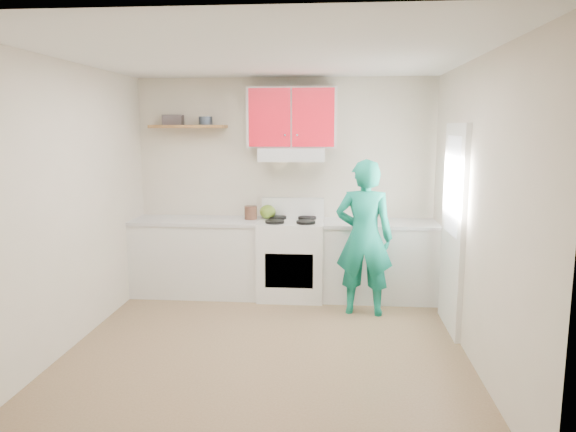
# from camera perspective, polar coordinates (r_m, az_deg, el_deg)

# --- Properties ---
(floor) EXTENTS (3.80, 3.80, 0.00)m
(floor) POSITION_cam_1_polar(r_m,az_deg,el_deg) (5.07, -2.29, -13.94)
(floor) COLOR brown
(floor) RESTS_ON ground
(ceiling) EXTENTS (3.60, 3.80, 0.04)m
(ceiling) POSITION_cam_1_polar(r_m,az_deg,el_deg) (4.69, -2.51, 16.63)
(ceiling) COLOR white
(ceiling) RESTS_ON floor
(back_wall) EXTENTS (3.60, 0.04, 2.60)m
(back_wall) POSITION_cam_1_polar(r_m,az_deg,el_deg) (6.58, -0.29, 3.22)
(back_wall) COLOR beige
(back_wall) RESTS_ON floor
(front_wall) EXTENTS (3.60, 0.04, 2.60)m
(front_wall) POSITION_cam_1_polar(r_m,az_deg,el_deg) (2.87, -7.23, -4.96)
(front_wall) COLOR beige
(front_wall) RESTS_ON floor
(left_wall) EXTENTS (0.04, 3.80, 2.60)m
(left_wall) POSITION_cam_1_polar(r_m,az_deg,el_deg) (5.25, -22.28, 0.94)
(left_wall) COLOR beige
(left_wall) RESTS_ON floor
(right_wall) EXTENTS (0.04, 3.80, 2.60)m
(right_wall) POSITION_cam_1_polar(r_m,az_deg,el_deg) (4.82, 19.33, 0.42)
(right_wall) COLOR beige
(right_wall) RESTS_ON floor
(door) EXTENTS (0.05, 0.85, 2.05)m
(door) POSITION_cam_1_polar(r_m,az_deg,el_deg) (5.54, 17.15, -1.26)
(door) COLOR white
(door) RESTS_ON floor
(door_glass) EXTENTS (0.01, 0.55, 0.95)m
(door_glass) POSITION_cam_1_polar(r_m,az_deg,el_deg) (5.47, 17.09, 3.12)
(door_glass) COLOR white
(door_glass) RESTS_ON door
(counter_left) EXTENTS (1.52, 0.60, 0.90)m
(counter_left) POSITION_cam_1_polar(r_m,az_deg,el_deg) (6.62, -9.56, -4.36)
(counter_left) COLOR silver
(counter_left) RESTS_ON floor
(counter_right) EXTENTS (1.32, 0.60, 0.90)m
(counter_right) POSITION_cam_1_polar(r_m,az_deg,el_deg) (6.43, 9.67, -4.76)
(counter_right) COLOR silver
(counter_right) RESTS_ON floor
(stove) EXTENTS (0.76, 0.65, 0.92)m
(stove) POSITION_cam_1_polar(r_m,az_deg,el_deg) (6.40, 0.34, -4.60)
(stove) COLOR white
(stove) RESTS_ON floor
(range_hood) EXTENTS (0.76, 0.44, 0.15)m
(range_hood) POSITION_cam_1_polar(r_m,az_deg,el_deg) (6.33, 0.43, 6.56)
(range_hood) COLOR silver
(range_hood) RESTS_ON back_wall
(upper_cabinets) EXTENTS (1.02, 0.33, 0.70)m
(upper_cabinets) POSITION_cam_1_polar(r_m,az_deg,el_deg) (6.37, 0.47, 10.40)
(upper_cabinets) COLOR red
(upper_cabinets) RESTS_ON back_wall
(shelf) EXTENTS (0.90, 0.30, 0.04)m
(shelf) POSITION_cam_1_polar(r_m,az_deg,el_deg) (6.60, -10.54, 9.34)
(shelf) COLOR brown
(shelf) RESTS_ON back_wall
(books) EXTENTS (0.24, 0.18, 0.12)m
(books) POSITION_cam_1_polar(r_m,az_deg,el_deg) (6.69, -12.11, 9.96)
(books) COLOR #483F42
(books) RESTS_ON shelf
(tin) EXTENTS (0.18, 0.18, 0.10)m
(tin) POSITION_cam_1_polar(r_m,az_deg,el_deg) (6.53, -8.75, 9.98)
(tin) COLOR #333D4C
(tin) RESTS_ON shelf
(kettle) EXTENTS (0.25, 0.25, 0.17)m
(kettle) POSITION_cam_1_polar(r_m,az_deg,el_deg) (6.47, -2.18, 0.45)
(kettle) COLOR olive
(kettle) RESTS_ON stove
(crock) EXTENTS (0.16, 0.16, 0.18)m
(crock) POSITION_cam_1_polar(r_m,az_deg,el_deg) (6.43, -3.98, 0.27)
(crock) COLOR #482C1F
(crock) RESTS_ON counter_left
(cutting_board) EXTENTS (0.40, 0.34, 0.02)m
(cutting_board) POSITION_cam_1_polar(r_m,az_deg,el_deg) (6.33, 8.40, -0.71)
(cutting_board) COLOR olive
(cutting_board) RESTS_ON counter_right
(silicone_mat) EXTENTS (0.38, 0.33, 0.01)m
(silicone_mat) POSITION_cam_1_polar(r_m,az_deg,el_deg) (6.30, 11.64, -0.90)
(silicone_mat) COLOR red
(silicone_mat) RESTS_ON counter_right
(person) EXTENTS (0.65, 0.47, 1.68)m
(person) POSITION_cam_1_polar(r_m,az_deg,el_deg) (5.80, 8.10, -2.30)
(person) COLOR #0E8168
(person) RESTS_ON floor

